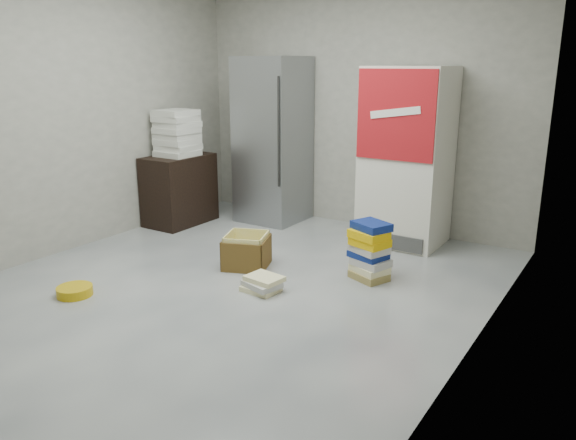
{
  "coord_description": "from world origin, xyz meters",
  "views": [
    {
      "loc": [
        2.8,
        -3.29,
        1.83
      ],
      "look_at": [
        0.23,
        0.7,
        0.5
      ],
      "focal_mm": 35.0,
      "sensor_mm": 36.0,
      "label": 1
    }
  ],
  "objects_px": {
    "steel_fridge": "(273,141)",
    "phonebook_stack_main": "(370,251)",
    "coke_cooler": "(407,157)",
    "cardboard_box": "(247,253)",
    "wood_shelf": "(179,190)"
  },
  "relations": [
    {
      "from": "steel_fridge",
      "to": "phonebook_stack_main",
      "type": "bearing_deg",
      "value": -32.83
    },
    {
      "from": "coke_cooler",
      "to": "wood_shelf",
      "type": "relative_size",
      "value": 2.25
    },
    {
      "from": "wood_shelf",
      "to": "cardboard_box",
      "type": "distance_m",
      "value": 1.75
    },
    {
      "from": "wood_shelf",
      "to": "cardboard_box",
      "type": "bearing_deg",
      "value": -26.36
    },
    {
      "from": "wood_shelf",
      "to": "cardboard_box",
      "type": "xyz_separation_m",
      "value": [
        1.55,
        -0.77,
        -0.27
      ]
    },
    {
      "from": "steel_fridge",
      "to": "phonebook_stack_main",
      "type": "relative_size",
      "value": 3.71
    },
    {
      "from": "coke_cooler",
      "to": "wood_shelf",
      "type": "distance_m",
      "value": 2.63
    },
    {
      "from": "steel_fridge",
      "to": "wood_shelf",
      "type": "bearing_deg",
      "value": -138.69
    },
    {
      "from": "steel_fridge",
      "to": "cardboard_box",
      "type": "distance_m",
      "value": 1.85
    },
    {
      "from": "coke_cooler",
      "to": "cardboard_box",
      "type": "height_order",
      "value": "coke_cooler"
    },
    {
      "from": "coke_cooler",
      "to": "phonebook_stack_main",
      "type": "bearing_deg",
      "value": -82.5
    },
    {
      "from": "steel_fridge",
      "to": "wood_shelf",
      "type": "xyz_separation_m",
      "value": [
        -0.83,
        -0.73,
        -0.55
      ]
    },
    {
      "from": "coke_cooler",
      "to": "cardboard_box",
      "type": "bearing_deg",
      "value": -121.99
    },
    {
      "from": "steel_fridge",
      "to": "wood_shelf",
      "type": "distance_m",
      "value": 1.23
    },
    {
      "from": "steel_fridge",
      "to": "phonebook_stack_main",
      "type": "distance_m",
      "value": 2.25
    }
  ]
}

